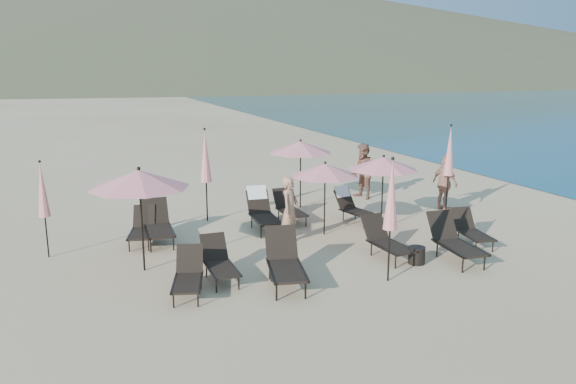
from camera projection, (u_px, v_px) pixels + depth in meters
name	position (u px, v px, depth m)	size (l,w,h in m)	color
ground	(364.00, 268.00, 12.82)	(800.00, 800.00, 0.00)	#D6BA8C
volcanic_headland	(214.00, 25.00, 307.41)	(690.00, 690.00, 55.00)	brown
lounger_0	(188.00, 275.00, 11.35)	(0.95, 1.57, 0.85)	black
lounger_1	(219.00, 262.00, 12.08)	(0.60, 1.51, 0.87)	black
lounger_2	(285.00, 261.00, 11.84)	(1.09, 1.96, 1.06)	black
lounger_3	(386.00, 240.00, 13.49)	(0.72, 1.64, 0.92)	black
lounger_4	(454.00, 240.00, 13.31)	(0.85, 1.84, 1.02)	black
lounger_5	(471.00, 230.00, 14.48)	(0.82, 1.55, 0.85)	black
lounger_6	(142.00, 228.00, 14.60)	(0.93, 1.60, 0.87)	black
lounger_7	(158.00, 224.00, 14.68)	(0.75, 1.81, 1.02)	black
lounger_8	(262.00, 210.00, 15.87)	(0.78, 1.83, 1.11)	black
lounger_9	(289.00, 208.00, 16.65)	(0.61, 1.54, 0.88)	black
lounger_10	(353.00, 206.00, 16.67)	(0.87, 1.63, 0.96)	black
umbrella_open_0	(139.00, 179.00, 12.25)	(2.22, 2.22, 2.39)	black
umbrella_open_1	(325.00, 170.00, 15.02)	(1.89, 1.89, 2.03)	black
umbrella_open_2	(383.00, 164.00, 15.48)	(1.99, 1.99, 2.14)	black
umbrella_open_3	(301.00, 147.00, 17.95)	(2.08, 2.08, 2.24)	black
umbrella_closed_0	(391.00, 196.00, 11.69)	(0.32, 0.32, 2.71)	black
umbrella_closed_1	(450.00, 152.00, 17.30)	(0.33, 0.33, 2.79)	black
umbrella_closed_2	(42.00, 190.00, 13.22)	(0.28, 0.28, 2.38)	black
umbrella_closed_3	(205.00, 157.00, 16.34)	(0.33, 0.33, 2.78)	black
side_table_0	(279.00, 271.00, 12.07)	(0.36, 0.36, 0.41)	black
side_table_1	(417.00, 255.00, 13.10)	(0.40, 0.40, 0.41)	black
beachgoer_a	(290.00, 210.00, 14.53)	(0.64, 0.42, 1.76)	#AB795D
beachgoer_b	(363.00, 171.00, 19.38)	(0.93, 0.73, 1.92)	#8E5D49
beachgoer_c	(445.00, 183.00, 17.80)	(1.04, 0.43, 1.77)	tan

